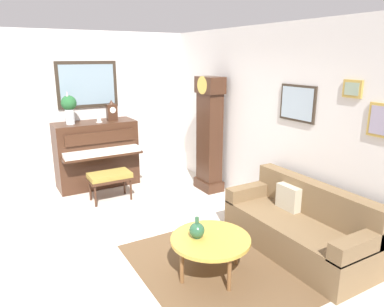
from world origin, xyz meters
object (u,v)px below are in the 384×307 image
at_px(grandfather_clock, 209,137).
at_px(teacup, 99,121).
at_px(piano_bench, 110,177).
at_px(couch, 299,227).
at_px(mantel_clock, 112,111).
at_px(coffee_table, 211,240).
at_px(flower_vase, 69,106).
at_px(piano, 97,154).
at_px(green_jug, 197,230).

relative_size(grandfather_clock, teacup, 17.50).
xyz_separation_m(piano_bench, grandfather_clock, (0.39, 1.71, 0.56)).
distance_m(couch, mantel_clock, 3.90).
relative_size(piano_bench, couch, 0.37).
height_order(couch, coffee_table, couch).
bearing_deg(teacup, flower_vase, -98.22).
bearing_deg(piano, green_jug, 2.56).
xyz_separation_m(coffee_table, teacup, (-3.37, -0.21, 0.82)).
relative_size(couch, coffee_table, 2.16).
bearing_deg(green_jug, grandfather_clock, 144.43).
relative_size(piano_bench, coffee_table, 0.80).
bearing_deg(green_jug, couch, 81.25).
height_order(piano, piano_bench, piano).
height_order(grandfather_clock, couch, grandfather_clock).
bearing_deg(flower_vase, coffee_table, 11.38).
bearing_deg(piano, couch, 22.88).
bearing_deg(piano_bench, green_jug, 3.97).
distance_m(coffee_table, green_jug, 0.19).
distance_m(piano_bench, flower_vase, 1.44).
relative_size(piano, coffee_table, 1.64).
relative_size(couch, green_jug, 7.92).
relative_size(coffee_table, flower_vase, 1.52).
distance_m(mantel_clock, teacup, 0.31).
height_order(grandfather_clock, green_jug, grandfather_clock).
bearing_deg(coffee_table, grandfather_clock, 147.67).
height_order(piano_bench, couch, couch).
distance_m(teacup, green_jug, 3.36).
height_order(couch, green_jug, couch).
distance_m(grandfather_clock, flower_vase, 2.49).
height_order(flower_vase, green_jug, flower_vase).
bearing_deg(couch, grandfather_clock, 175.56).
xyz_separation_m(piano_bench, flower_vase, (-0.82, -0.39, 1.11)).
bearing_deg(couch, flower_vase, -151.65).
distance_m(piano_bench, teacup, 1.12).
bearing_deg(green_jug, piano, -177.44).
relative_size(grandfather_clock, flower_vase, 3.50).
bearing_deg(grandfather_clock, piano, -125.56).
xyz_separation_m(piano, teacup, (0.07, 0.07, 0.62)).
relative_size(piano_bench, mantel_clock, 1.84).
height_order(mantel_clock, flower_vase, flower_vase).
distance_m(piano_bench, mantel_clock, 1.32).
distance_m(mantel_clock, flower_vase, 0.76).
distance_m(couch, flower_vase, 4.23).
xyz_separation_m(couch, flower_vase, (-3.56, -1.92, 1.21)).
relative_size(grandfather_clock, mantel_clock, 5.34).
height_order(piano, grandfather_clock, grandfather_clock).
relative_size(piano, mantel_clock, 3.79).
relative_size(coffee_table, mantel_clock, 2.32).
xyz_separation_m(flower_vase, teacup, (0.07, 0.48, -0.29)).
xyz_separation_m(piano, coffee_table, (3.44, 0.27, -0.20)).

